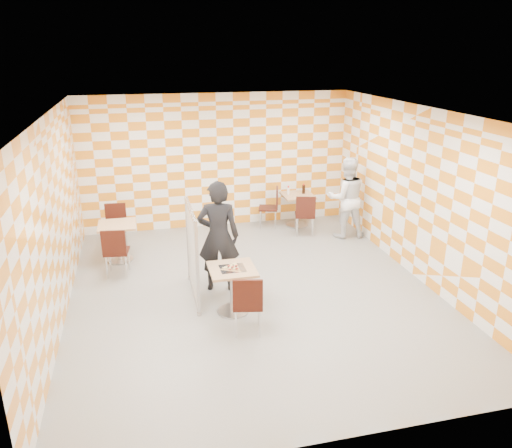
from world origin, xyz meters
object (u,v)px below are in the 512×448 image
(chair_second_side, at_px, (272,204))
(main_table, at_px, (232,282))
(empty_table, at_px, (118,236))
(chair_empty_far, at_px, (116,223))
(chair_second_front, at_px, (305,212))
(partition, at_px, (192,252))
(second_table, at_px, (297,205))
(soda_bottle, at_px, (304,189))
(sport_bottle, at_px, (288,191))
(chair_empty_near, at_px, (115,249))
(man_white, at_px, (346,198))
(chair_main_front, at_px, (248,301))
(man_dark, at_px, (218,236))

(chair_second_side, bearing_deg, main_table, -114.11)
(empty_table, bearing_deg, chair_empty_far, 94.22)
(chair_second_front, xyz_separation_m, partition, (-2.70, -2.25, 0.25))
(second_table, relative_size, soda_bottle, 3.26)
(empty_table, relative_size, sport_bottle, 3.75)
(second_table, height_order, soda_bottle, soda_bottle)
(empty_table, xyz_separation_m, chair_empty_near, (-0.03, -0.73, 0.04))
(chair_second_side, height_order, man_white, man_white)
(main_table, height_order, chair_main_front, chair_main_front)
(main_table, distance_m, empty_table, 3.03)
(chair_empty_near, xyz_separation_m, partition, (1.25, -1.08, 0.25))
(chair_empty_far, bearing_deg, chair_empty_near, -89.04)
(main_table, distance_m, man_white, 4.05)
(main_table, relative_size, man_white, 0.43)
(chair_main_front, relative_size, partition, 0.60)
(empty_table, relative_size, partition, 0.48)
(man_white, bearing_deg, main_table, 47.91)
(man_white, xyz_separation_m, soda_bottle, (-0.64, 0.95, -0.03))
(second_table, height_order, sport_bottle, sport_bottle)
(main_table, relative_size, soda_bottle, 3.26)
(empty_table, height_order, man_white, man_white)
(man_dark, bearing_deg, chair_main_front, 108.88)
(empty_table, xyz_separation_m, man_white, (4.76, 0.21, 0.37))
(chair_second_front, height_order, chair_second_side, same)
(man_white, bearing_deg, second_table, -42.47)
(chair_empty_far, relative_size, sport_bottle, 4.62)
(second_table, relative_size, chair_empty_far, 0.81)
(chair_empty_near, height_order, man_dark, man_dark)
(man_dark, xyz_separation_m, man_white, (3.08, 1.84, -0.08))
(main_table, relative_size, sport_bottle, 3.75)
(man_dark, bearing_deg, main_table, 107.84)
(chair_main_front, height_order, partition, partition)
(partition, relative_size, man_white, 0.88)
(main_table, xyz_separation_m, chair_second_side, (1.63, 3.64, 0.04))
(partition, bearing_deg, chair_second_side, 54.14)
(man_white, distance_m, soda_bottle, 1.15)
(chair_second_front, height_order, soda_bottle, soda_bottle)
(main_table, height_order, man_white, man_white)
(chair_empty_far, xyz_separation_m, man_white, (4.81, -0.48, 0.34))
(second_table, xyz_separation_m, soda_bottle, (0.15, 0.05, 0.34))
(chair_second_side, height_order, soda_bottle, soda_bottle)
(second_table, xyz_separation_m, man_dark, (-2.28, -2.74, 0.45))
(partition, relative_size, sport_bottle, 7.75)
(second_table, distance_m, soda_bottle, 0.38)
(chair_main_front, bearing_deg, chair_empty_far, 116.05)
(empty_table, xyz_separation_m, chair_second_side, (3.39, 1.17, 0.04))
(chair_empty_far, height_order, man_dark, man_dark)
(chair_main_front, bearing_deg, man_white, 49.15)
(partition, distance_m, sport_bottle, 3.92)
(chair_main_front, distance_m, man_white, 4.48)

